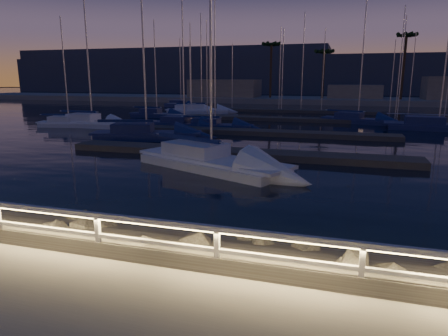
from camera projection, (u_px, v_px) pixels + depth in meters
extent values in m
plane|color=gray|center=(65.00, 249.00, 9.96)|extent=(400.00, 400.00, 0.00)
cube|color=slate|center=(100.00, 238.00, 11.42)|extent=(240.00, 3.45, 1.29)
plane|color=black|center=(314.00, 101.00, 84.79)|extent=(320.00, 320.00, 0.00)
plane|color=black|center=(69.00, 293.00, 10.22)|extent=(400.00, 400.00, 0.00)
cube|color=silver|center=(98.00, 235.00, 9.56)|extent=(0.11, 0.11, 1.00)
cube|color=silver|center=(217.00, 250.00, 8.72)|extent=(0.11, 0.11, 1.00)
cube|color=silver|center=(362.00, 269.00, 7.87)|extent=(0.11, 0.11, 1.00)
cube|color=silver|center=(61.00, 211.00, 9.74)|extent=(44.00, 0.12, 0.12)
cube|color=silver|center=(63.00, 231.00, 9.85)|extent=(44.00, 0.09, 0.09)
cube|color=#FFD672|center=(61.00, 215.00, 9.73)|extent=(44.00, 0.04, 0.03)
sphere|color=slate|center=(305.00, 255.00, 10.47)|extent=(1.03, 1.03, 1.03)
cube|color=#574E48|center=(234.00, 153.00, 24.98)|extent=(22.00, 2.00, 0.40)
cube|color=#574E48|center=(265.00, 133.00, 34.32)|extent=(22.00, 2.00, 0.40)
cube|color=#574E48|center=(285.00, 119.00, 45.53)|extent=(22.00, 2.00, 0.40)
cube|color=#574E48|center=(298.00, 111.00, 56.73)|extent=(22.00, 2.00, 0.40)
cube|color=gray|center=(312.00, 101.00, 79.10)|extent=(160.00, 14.00, 1.20)
cube|color=gray|center=(225.00, 90.00, 83.74)|extent=(14.00, 8.00, 4.00)
cube|color=gray|center=(355.00, 93.00, 77.44)|extent=(10.00, 6.00, 3.00)
cube|color=gray|center=(448.00, 90.00, 71.82)|extent=(8.00, 7.00, 4.60)
cylinder|color=brown|center=(271.00, 71.00, 78.20)|extent=(0.44, 0.44, 10.50)
cylinder|color=brown|center=(323.00, 74.00, 76.48)|extent=(0.44, 0.44, 9.00)
cylinder|color=brown|center=(404.00, 67.00, 71.32)|extent=(0.44, 0.44, 11.50)
cube|color=#343C51|center=(327.00, 79.00, 130.47)|extent=(220.00, 30.00, 14.00)
cube|color=#343C51|center=(171.00, 73.00, 156.30)|extent=(120.00, 25.00, 18.00)
cube|color=white|center=(93.00, 126.00, 39.85)|extent=(7.42, 2.65, 0.62)
cube|color=white|center=(92.00, 122.00, 39.76)|extent=(8.02, 2.30, 0.17)
cube|color=white|center=(84.00, 117.00, 39.99)|extent=(2.91, 1.92, 0.74)
cylinder|color=silver|center=(88.00, 54.00, 38.33)|extent=(0.14, 0.14, 12.77)
cylinder|color=silver|center=(79.00, 111.00, 40.02)|extent=(4.60, 0.22, 0.09)
cube|color=navy|center=(147.00, 138.00, 31.75)|extent=(8.32, 4.78, 0.62)
cube|color=navy|center=(147.00, 133.00, 31.67)|extent=(8.83, 4.59, 0.17)
cube|color=navy|center=(133.00, 128.00, 31.58)|extent=(3.51, 2.77, 0.73)
cylinder|color=silver|center=(143.00, 41.00, 30.13)|extent=(0.13, 0.13, 13.71)
cylinder|color=silver|center=(126.00, 121.00, 31.46)|extent=(4.75, 1.50, 0.09)
cube|color=white|center=(212.00, 166.00, 21.55)|extent=(8.98, 6.05, 0.62)
cube|color=white|center=(211.00, 159.00, 21.47)|extent=(9.46, 5.95, 0.17)
cube|color=white|center=(196.00, 149.00, 22.13)|extent=(3.91, 3.30, 0.73)
cylinder|color=silver|center=(210.00, 10.00, 19.81)|extent=(0.13, 0.13, 14.85)
cylinder|color=silver|center=(188.00, 138.00, 22.39)|extent=(4.93, 2.23, 0.09)
cube|color=white|center=(69.00, 125.00, 40.08)|extent=(6.02, 3.05, 0.49)
cube|color=white|center=(69.00, 122.00, 40.01)|extent=(6.43, 2.86, 0.13)
cube|color=white|center=(61.00, 119.00, 40.01)|extent=(2.48, 1.86, 0.58)
cylinder|color=silver|center=(65.00, 70.00, 38.90)|extent=(0.11, 0.11, 9.98)
cylinder|color=silver|center=(57.00, 115.00, 39.95)|extent=(3.53, 0.80, 0.07)
cube|color=navy|center=(185.00, 127.00, 38.92)|extent=(7.02, 3.14, 0.53)
cube|color=navy|center=(184.00, 123.00, 38.85)|extent=(7.54, 2.87, 0.14)
cube|color=navy|center=(176.00, 119.00, 39.16)|extent=(2.84, 2.03, 0.62)
cylinder|color=silver|center=(183.00, 60.00, 37.53)|extent=(0.12, 0.12, 11.78)
cylinder|color=silver|center=(172.00, 114.00, 39.24)|extent=(4.21, 0.64, 0.08)
cube|color=navy|center=(215.00, 128.00, 37.97)|extent=(6.60, 2.26, 0.47)
cube|color=navy|center=(215.00, 125.00, 37.91)|extent=(7.14, 1.94, 0.13)
cube|color=navy|center=(206.00, 121.00, 38.09)|extent=(2.57, 1.67, 0.56)
cylinder|color=silver|center=(215.00, 62.00, 36.63)|extent=(0.10, 0.10, 11.41)
cylinder|color=silver|center=(201.00, 117.00, 38.12)|extent=(4.11, 0.11, 0.07)
cube|color=white|center=(192.00, 112.00, 55.43)|extent=(6.80, 3.13, 0.56)
cube|color=white|center=(191.00, 110.00, 55.35)|extent=(7.29, 2.89, 0.15)
cube|color=white|center=(185.00, 107.00, 55.40)|extent=(2.76, 2.00, 0.66)
cylinder|color=silver|center=(191.00, 67.00, 54.08)|extent=(0.12, 0.12, 11.37)
cylinder|color=silver|center=(182.00, 103.00, 55.36)|extent=(4.06, 0.69, 0.08)
cube|color=navy|center=(157.00, 116.00, 49.86)|extent=(6.39, 2.28, 0.49)
cube|color=navy|center=(157.00, 114.00, 49.79)|extent=(6.91, 1.98, 0.13)
cube|color=navy|center=(151.00, 111.00, 49.94)|extent=(2.51, 1.65, 0.58)
cylinder|color=silver|center=(155.00, 67.00, 48.56)|extent=(0.11, 0.11, 11.00)
cylinder|color=silver|center=(147.00, 107.00, 49.96)|extent=(3.96, 0.18, 0.07)
cube|color=navy|center=(358.00, 122.00, 43.34)|extent=(7.52, 4.56, 0.51)
cube|color=navy|center=(358.00, 119.00, 43.26)|extent=(7.97, 4.42, 0.14)
cube|color=navy|center=(349.00, 115.00, 43.76)|extent=(3.20, 2.59, 0.61)
cylinder|color=silver|center=(362.00, 59.00, 41.88)|extent=(0.11, 0.11, 12.39)
cylinder|color=silver|center=(345.00, 111.00, 43.94)|extent=(4.25, 1.52, 0.07)
cube|color=navy|center=(438.00, 128.00, 37.54)|extent=(9.00, 3.60, 0.59)
cube|color=navy|center=(438.00, 125.00, 37.46)|extent=(9.70, 3.21, 0.16)
cube|color=navy|center=(424.00, 120.00, 37.81)|extent=(3.58, 2.45, 0.70)
cylinder|color=silver|center=(418.00, 114.00, 37.91)|extent=(5.49, 0.50, 0.09)
cube|color=navy|center=(181.00, 106.00, 67.06)|extent=(6.36, 3.97, 0.51)
cube|color=navy|center=(181.00, 104.00, 66.99)|extent=(6.72, 3.86, 0.14)
cube|color=navy|center=(177.00, 102.00, 67.41)|extent=(2.72, 2.23, 0.61)
cylinder|color=silver|center=(180.00, 72.00, 65.81)|extent=(0.11, 0.11, 10.47)
cylinder|color=silver|center=(176.00, 99.00, 67.55)|extent=(3.56, 1.37, 0.07)
cube|color=white|center=(202.00, 112.00, 55.58)|extent=(7.61, 4.43, 0.56)
cube|color=white|center=(202.00, 110.00, 55.50)|extent=(8.08, 4.26, 0.15)
cube|color=white|center=(195.00, 107.00, 55.41)|extent=(3.22, 2.55, 0.67)
cylinder|color=silver|center=(201.00, 62.00, 54.10)|extent=(0.12, 0.12, 12.54)
cylinder|color=silver|center=(191.00, 103.00, 55.30)|extent=(4.34, 1.41, 0.08)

